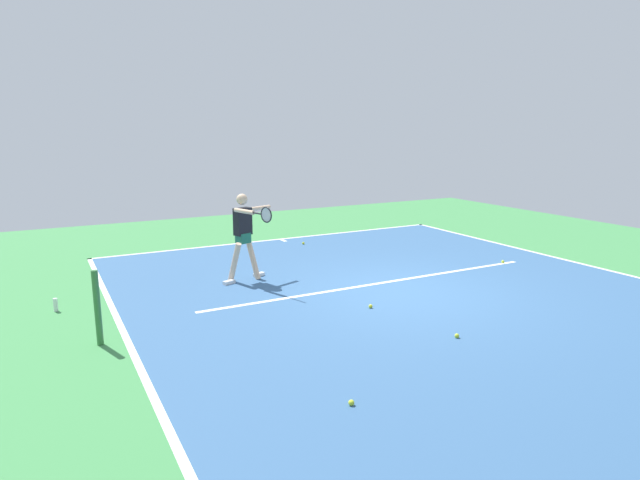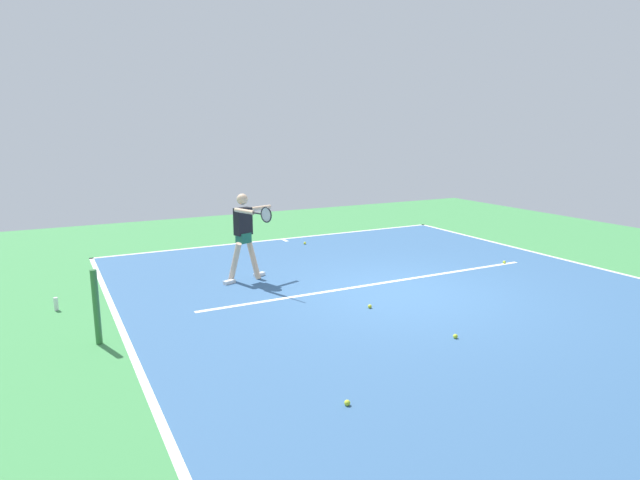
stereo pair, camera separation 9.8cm
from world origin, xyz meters
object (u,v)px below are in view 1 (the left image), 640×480
object	(u,v)px
tennis_ball_centre_court	(351,403)
tennis_ball_near_player	(457,336)
tennis_ball_far_corner	(303,243)
tennis_player	(244,231)
tennis_ball_by_sideline	(503,262)
water_bottle	(56,305)
net_post	(97,308)
tennis_ball_by_baseline	(371,306)

from	to	relation	value
tennis_ball_centre_court	tennis_ball_near_player	bearing A→B (deg)	-158.35
tennis_ball_far_corner	tennis_ball_near_player	size ratio (longest dim) A/B	1.00
tennis_player	tennis_ball_by_sideline	xyz separation A→B (m)	(-5.58, 1.39, -0.96)
tennis_ball_far_corner	water_bottle	distance (m)	6.53
net_post	tennis_ball_far_corner	size ratio (longest dim) A/B	16.21
tennis_ball_centre_court	tennis_ball_by_sideline	xyz separation A→B (m)	(-6.29, -3.80, 0.00)
tennis_ball_by_sideline	tennis_ball_by_baseline	bearing A→B (deg)	15.43
tennis_ball_far_corner	tennis_ball_centre_court	xyz separation A→B (m)	(3.22, 7.69, 0.00)
tennis_ball_near_player	tennis_ball_by_baseline	bearing A→B (deg)	-77.44
tennis_ball_by_baseline	tennis_ball_near_player	size ratio (longest dim) A/B	1.00
tennis_player	tennis_ball_near_player	world-z (taller)	tennis_player
tennis_ball_near_player	tennis_ball_centre_court	distance (m)	2.52
tennis_player	tennis_ball_far_corner	distance (m)	3.67
tennis_ball_by_baseline	tennis_ball_centre_court	world-z (taller)	same
tennis_ball_by_baseline	tennis_ball_by_sideline	world-z (taller)	same
tennis_player	tennis_ball_far_corner	size ratio (longest dim) A/B	26.43
tennis_ball_far_corner	tennis_ball_near_player	distance (m)	6.81
net_post	tennis_ball_near_player	xyz separation A→B (m)	(-4.55, 2.15, -0.50)
tennis_ball_near_player	tennis_player	bearing A→B (deg)	-69.01
tennis_player	tennis_ball_far_corner	bearing A→B (deg)	-154.37
tennis_ball_far_corner	water_bottle	xyz separation A→B (m)	(5.92, 2.77, 0.08)
tennis_ball_centre_court	net_post	bearing A→B (deg)	-54.30
tennis_ball_by_baseline	water_bottle	size ratio (longest dim) A/B	0.30
tennis_player	water_bottle	size ratio (longest dim) A/B	7.93
tennis_ball_far_corner	tennis_ball_by_baseline	world-z (taller)	same
tennis_player	tennis_ball_near_player	size ratio (longest dim) A/B	26.43
net_post	tennis_ball_near_player	world-z (taller)	net_post
tennis_ball_by_baseline	tennis_ball_by_sideline	distance (m)	4.48
tennis_player	water_bottle	xyz separation A→B (m)	(3.41, 0.27, -0.88)
tennis_ball_far_corner	tennis_ball_by_sideline	xyz separation A→B (m)	(-3.07, 3.88, 0.00)
tennis_ball_by_baseline	tennis_ball_centre_court	xyz separation A→B (m)	(1.97, 2.61, 0.00)
tennis_ball_centre_court	tennis_ball_by_sideline	size ratio (longest dim) A/B	1.00
net_post	tennis_ball_centre_court	size ratio (longest dim) A/B	16.21
tennis_player	tennis_ball_far_corner	world-z (taller)	tennis_player
tennis_ball_by_sideline	water_bottle	distance (m)	9.06
tennis_ball_by_sideline	tennis_player	bearing A→B (deg)	-13.95
tennis_player	tennis_ball_centre_court	distance (m)	5.32
tennis_ball_centre_court	tennis_ball_far_corner	bearing A→B (deg)	-112.71
tennis_ball_near_player	tennis_ball_far_corner	bearing A→B (deg)	-97.38
tennis_ball_near_player	tennis_ball_by_sideline	xyz separation A→B (m)	(-3.95, -2.87, 0.00)
tennis_ball_centre_court	water_bottle	size ratio (longest dim) A/B	0.30
tennis_ball_centre_court	water_bottle	world-z (taller)	water_bottle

